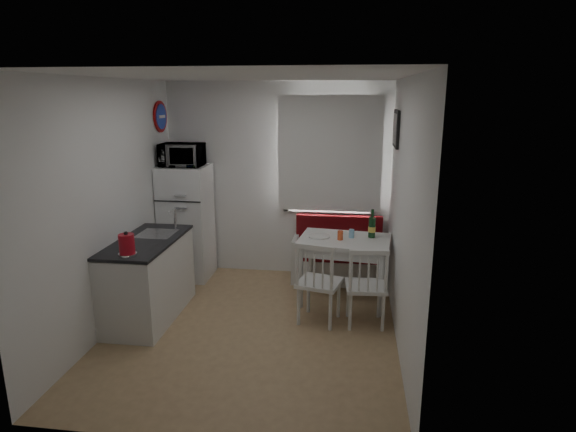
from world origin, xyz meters
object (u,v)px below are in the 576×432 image
object	(u,v)px
bench	(338,260)
microwave	(182,155)
kitchen_counter	(149,278)
wine_bottle	(372,223)
chair_right	(366,279)
fridge	(187,222)
dining_table	(344,246)
kettle	(127,244)
chair_left	(319,275)

from	to	relation	value
bench	microwave	xyz separation A→B (m)	(-2.03, -0.16, 1.39)
microwave	kitchen_counter	bearing A→B (deg)	-90.94
microwave	wine_bottle	xyz separation A→B (m)	(2.43, -0.39, -0.72)
chair_right	microwave	xyz separation A→B (m)	(-2.36, 1.15, 1.12)
microwave	fridge	bearing A→B (deg)	90.00
bench	dining_table	bearing A→B (deg)	-82.28
fridge	microwave	world-z (taller)	microwave
chair_right	kettle	size ratio (longest dim) A/B	2.01
dining_table	microwave	world-z (taller)	microwave
kettle	kitchen_counter	bearing A→B (deg)	95.28
dining_table	microwave	xyz separation A→B (m)	(-2.11, 0.49, 0.98)
kitchen_counter	kettle	bearing A→B (deg)	-84.72
wine_bottle	chair_right	bearing A→B (deg)	-94.97
chair_left	chair_right	size ratio (longest dim) A/B	1.08
chair_left	microwave	size ratio (longest dim) A/B	0.98
fridge	chair_left	bearing A→B (deg)	-32.86
kitchen_counter	wine_bottle	bearing A→B (deg)	18.23
kitchen_counter	microwave	bearing A→B (deg)	89.06
kitchen_counter	dining_table	world-z (taller)	kitchen_counter
bench	microwave	bearing A→B (deg)	-175.55
kettle	wine_bottle	distance (m)	2.75
chair_left	kettle	xyz separation A→B (m)	(-1.83, -0.58, 0.44)
fridge	bench	bearing A→B (deg)	3.05
dining_table	fridge	bearing A→B (deg)	172.32
bench	fridge	world-z (taller)	fridge
chair_left	kitchen_counter	bearing A→B (deg)	-165.59
kitchen_counter	fridge	world-z (taller)	fridge
chair_left	microwave	world-z (taller)	microwave
kitchen_counter	chair_left	size ratio (longest dim) A/B	2.53
chair_right	fridge	xyz separation A→B (m)	(-2.36, 1.20, 0.20)
chair_left	chair_right	world-z (taller)	chair_left
chair_left	wine_bottle	distance (m)	1.03
bench	chair_left	xyz separation A→B (m)	(-0.16, -1.31, 0.29)
microwave	wine_bottle	world-z (taller)	microwave
kitchen_counter	chair_left	bearing A→B (deg)	1.23
chair_right	wine_bottle	xyz separation A→B (m)	(0.07, 0.76, 0.40)
dining_table	wine_bottle	size ratio (longest dim) A/B	3.30
kitchen_counter	chair_right	distance (m)	2.39
kitchen_counter	microwave	distance (m)	1.71
bench	chair_right	size ratio (longest dim) A/B	2.48
chair_right	bench	bearing A→B (deg)	99.54
kitchen_counter	bench	xyz separation A→B (m)	(2.05, 1.35, -0.17)
bench	dining_table	world-z (taller)	bench
kitchen_counter	bench	distance (m)	2.46
kitchen_counter	wine_bottle	distance (m)	2.63
dining_table	kettle	size ratio (longest dim) A/B	4.66
bench	chair_right	distance (m)	1.38
kitchen_counter	microwave	world-z (taller)	microwave
dining_table	kettle	bearing A→B (deg)	-142.60
kitchen_counter	fridge	size ratio (longest dim) A/B	0.87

